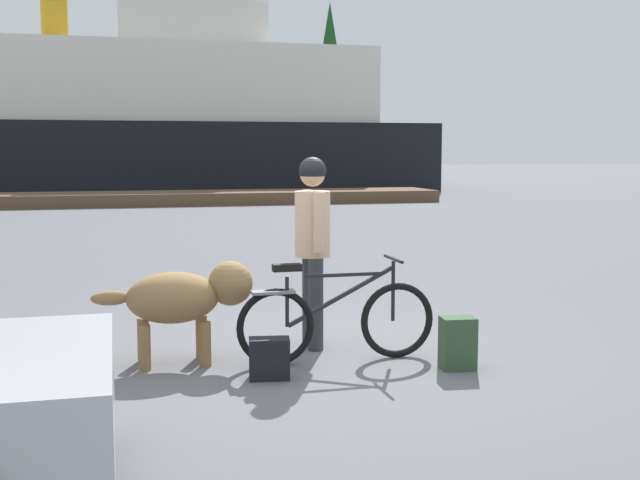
# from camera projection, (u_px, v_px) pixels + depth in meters

# --- Properties ---
(ground_plane) EXTENTS (160.00, 160.00, 0.00)m
(ground_plane) POSITION_uv_depth(u_px,v_px,m) (305.00, 355.00, 7.05)
(ground_plane) COLOR slate
(bicycle) EXTENTS (1.74, 0.44, 0.88)m
(bicycle) POSITION_uv_depth(u_px,v_px,m) (336.00, 320.00, 6.78)
(bicycle) COLOR black
(bicycle) RESTS_ON ground_plane
(person_cyclist) EXTENTS (0.32, 0.53, 1.74)m
(person_cyclist) POSITION_uv_depth(u_px,v_px,m) (313.00, 233.00, 7.20)
(person_cyclist) COLOR #333338
(person_cyclist) RESTS_ON ground_plane
(dog) EXTENTS (1.34, 0.51, 0.86)m
(dog) POSITION_uv_depth(u_px,v_px,m) (185.00, 297.00, 6.71)
(dog) COLOR olive
(dog) RESTS_ON ground_plane
(backpack) EXTENTS (0.30, 0.23, 0.43)m
(backpack) POSITION_uv_depth(u_px,v_px,m) (458.00, 343.00, 6.57)
(backpack) COLOR #334C33
(backpack) RESTS_ON ground_plane
(handbag_pannier) EXTENTS (0.34, 0.23, 0.33)m
(handbag_pannier) POSITION_uv_depth(u_px,v_px,m) (269.00, 359.00, 6.29)
(handbag_pannier) COLOR black
(handbag_pannier) RESTS_ON ground_plane
(dock_pier) EXTENTS (19.67, 2.55, 0.40)m
(dock_pier) POSITION_uv_depth(u_px,v_px,m) (144.00, 199.00, 26.01)
(dock_pier) COLOR brown
(dock_pier) RESTS_ON ground_plane
(ferry_boat) EXTENTS (25.33, 8.63, 8.49)m
(ferry_boat) POSITION_uv_depth(u_px,v_px,m) (134.00, 122.00, 34.61)
(ferry_boat) COLOR black
(ferry_boat) RESTS_ON ground_plane
(pine_tree_center) EXTENTS (4.02, 4.02, 11.74)m
(pine_tree_center) POSITION_uv_depth(u_px,v_px,m) (146.00, 59.00, 48.96)
(pine_tree_center) COLOR #4C331E
(pine_tree_center) RESTS_ON ground_plane
(pine_tree_far_right) EXTENTS (3.22, 3.22, 11.83)m
(pine_tree_far_right) POSITION_uv_depth(u_px,v_px,m) (330.00, 74.00, 54.95)
(pine_tree_far_right) COLOR #4C331E
(pine_tree_far_right) RESTS_ON ground_plane
(pine_tree_mid_back) EXTENTS (3.68, 3.68, 12.43)m
(pine_tree_mid_back) POSITION_uv_depth(u_px,v_px,m) (202.00, 70.00, 58.50)
(pine_tree_mid_back) COLOR #4C331E
(pine_tree_mid_back) RESTS_ON ground_plane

